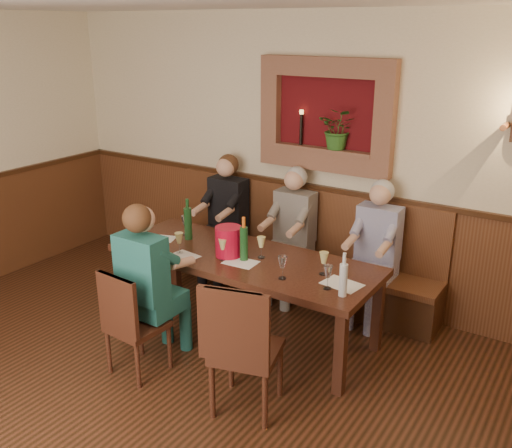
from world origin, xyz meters
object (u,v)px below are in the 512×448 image
(dining_table, at_px, (243,264))
(bench, at_px, (295,264))
(chair_near_left, at_px, (137,343))
(person_bench_left, at_px, (224,230))
(person_chair_front, at_px, (152,298))
(chair_near_right, at_px, (246,372))
(spittoon_bucket, at_px, (229,241))
(wine_bottle_green_b, at_px, (188,223))
(person_bench_mid, at_px, (290,246))
(person_bench_right, at_px, (373,266))
(water_bottle, at_px, (343,279))
(wine_bottle_green_a, at_px, (244,243))

(dining_table, relative_size, bench, 0.80)
(chair_near_left, relative_size, person_bench_left, 0.65)
(person_chair_front, bearing_deg, chair_near_right, -6.58)
(chair_near_right, height_order, person_bench_left, person_bench_left)
(person_bench_left, bearing_deg, spittoon_bucket, -51.76)
(chair_near_right, bearing_deg, person_chair_front, 158.04)
(chair_near_left, bearing_deg, dining_table, 73.33)
(chair_near_right, height_order, wine_bottle_green_b, wine_bottle_green_b)
(person_bench_left, bearing_deg, person_bench_mid, 0.06)
(person_bench_right, bearing_deg, bench, 173.26)
(chair_near_right, distance_m, person_bench_left, 2.27)
(chair_near_right, height_order, spittoon_bucket, chair_near_right)
(person_chair_front, xyz_separation_m, water_bottle, (1.42, 0.54, 0.31))
(bench, height_order, spittoon_bucket, bench)
(bench, distance_m, chair_near_right, 1.94)
(bench, height_order, person_bench_left, person_bench_left)
(bench, relative_size, chair_near_right, 2.92)
(person_chair_front, height_order, wine_bottle_green_a, person_chair_front)
(dining_table, bearing_deg, wine_bottle_green_b, 174.31)
(bench, relative_size, person_bench_right, 2.21)
(bench, xyz_separation_m, wine_bottle_green_a, (0.06, -1.01, 0.58))
(wine_bottle_green_a, height_order, water_bottle, wine_bottle_green_a)
(spittoon_bucket, xyz_separation_m, wine_bottle_green_a, (0.17, -0.01, 0.03))
(dining_table, xyz_separation_m, wine_bottle_green_a, (0.06, -0.07, 0.23))
(person_bench_left, distance_m, person_chair_front, 1.68)
(chair_near_left, relative_size, wine_bottle_green_b, 2.28)
(person_bench_mid, height_order, water_bottle, person_bench_mid)
(person_bench_right, distance_m, water_bottle, 1.14)
(person_bench_mid, distance_m, person_bench_right, 0.88)
(bench, relative_size, person_bench_mid, 2.21)
(person_bench_left, distance_m, person_bench_right, 1.70)
(chair_near_left, bearing_deg, person_bench_left, 107.87)
(person_bench_right, height_order, wine_bottle_green_a, person_bench_right)
(chair_near_left, xyz_separation_m, spittoon_bucket, (0.25, 0.92, 0.62))
(person_bench_left, height_order, water_bottle, person_bench_left)
(person_bench_right, bearing_deg, person_bench_left, -179.97)
(person_bench_right, bearing_deg, person_chair_front, -127.44)
(chair_near_left, distance_m, water_bottle, 1.72)
(person_bench_left, height_order, spittoon_bucket, person_bench_left)
(chair_near_right, height_order, person_chair_front, person_chair_front)
(dining_table, height_order, person_bench_left, person_bench_left)
(spittoon_bucket, height_order, water_bottle, water_bottle)
(person_bench_right, xyz_separation_m, person_chair_front, (-1.24, -1.62, 0.02))
(bench, height_order, person_bench_mid, person_bench_mid)
(dining_table, relative_size, chair_near_left, 2.67)
(spittoon_bucket, relative_size, wine_bottle_green_b, 0.67)
(water_bottle, bearing_deg, wine_bottle_green_b, 170.08)
(person_bench_left, height_order, person_bench_mid, person_bench_left)
(wine_bottle_green_a, bearing_deg, chair_near_right, -55.25)
(chair_near_left, xyz_separation_m, water_bottle, (1.42, 0.75, 0.63))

